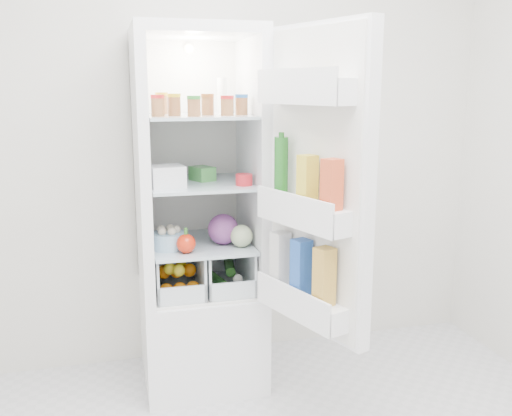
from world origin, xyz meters
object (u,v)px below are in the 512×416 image
object	(u,v)px
refrigerator	(198,255)
mushroom_bowl	(169,241)
red_cabbage	(223,229)
fridge_door	(314,191)

from	to	relation	value
refrigerator	mushroom_bowl	distance (m)	0.24
refrigerator	mushroom_bowl	size ratio (longest dim) A/B	10.68
red_cabbage	refrigerator	bearing A→B (deg)	131.10
refrigerator	mushroom_bowl	world-z (taller)	refrigerator
mushroom_bowl	fridge_door	world-z (taller)	fridge_door
refrigerator	fridge_door	bearing A→B (deg)	-57.27
refrigerator	mushroom_bowl	xyz separation A→B (m)	(-0.17, -0.13, 0.12)
refrigerator	mushroom_bowl	bearing A→B (deg)	-140.99
refrigerator	red_cabbage	world-z (taller)	refrigerator
refrigerator	fridge_door	world-z (taller)	refrigerator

